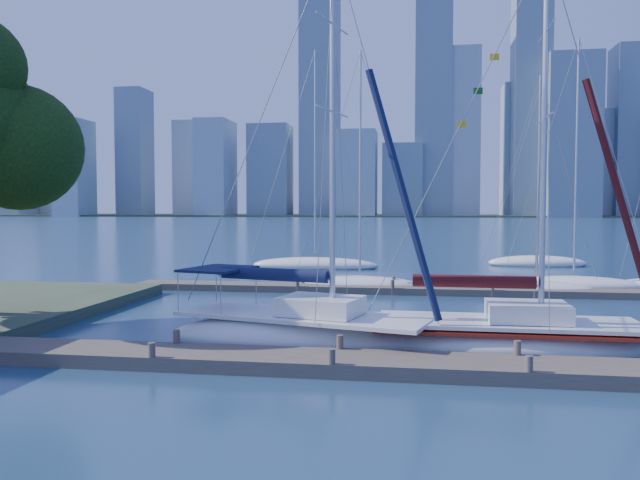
# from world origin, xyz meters

# --- Properties ---
(ground) EXTENTS (700.00, 700.00, 0.00)m
(ground) POSITION_xyz_m (0.00, 0.00, 0.00)
(ground) COLOR #17344B
(ground) RESTS_ON ground
(near_dock) EXTENTS (26.00, 2.00, 0.40)m
(near_dock) POSITION_xyz_m (0.00, 0.00, 0.20)
(near_dock) COLOR #463C33
(near_dock) RESTS_ON ground
(far_dock) EXTENTS (30.00, 1.80, 0.36)m
(far_dock) POSITION_xyz_m (2.00, 16.00, 0.18)
(far_dock) COLOR #463C33
(far_dock) RESTS_ON ground
(far_shore) EXTENTS (800.00, 100.00, 1.50)m
(far_shore) POSITION_xyz_m (0.00, 320.00, 0.00)
(far_shore) COLOR #38472D
(far_shore) RESTS_ON ground
(sailboat_navy) EXTENTS (9.37, 5.05, 13.47)m
(sailboat_navy) POSITION_xyz_m (-1.46, 2.88, 1.00)
(sailboat_navy) COLOR silver
(sailboat_navy) RESTS_ON ground
(sailboat_maroon) EXTENTS (8.64, 2.93, 12.88)m
(sailboat_maroon) POSITION_xyz_m (5.01, 2.86, 0.98)
(sailboat_maroon) COLOR silver
(sailboat_maroon) RESTS_ON ground
(bg_boat_1) EXTENTS (7.17, 2.82, 13.35)m
(bg_boat_1) POSITION_xyz_m (-0.86, 17.14, 0.27)
(bg_boat_1) COLOR silver
(bg_boat_1) RESTS_ON ground
(bg_boat_3) EXTENTS (5.99, 2.22, 11.62)m
(bg_boat_3) POSITION_xyz_m (8.45, 16.82, 0.24)
(bg_boat_3) COLOR silver
(bg_boat_3) RESTS_ON ground
(bg_boat_4) EXTENTS (7.77, 4.98, 13.95)m
(bg_boat_4) POSITION_xyz_m (10.74, 18.65, 0.28)
(bg_boat_4) COLOR silver
(bg_boat_4) RESTS_ON ground
(bg_boat_6) EXTENTS (9.68, 5.74, 16.40)m
(bg_boat_6) POSITION_xyz_m (-5.21, 28.60, 0.30)
(bg_boat_6) COLOR silver
(bg_boat_6) RESTS_ON ground
(bg_boat_7) EXTENTS (7.49, 2.77, 14.13)m
(bg_boat_7) POSITION_xyz_m (11.50, 33.04, 0.29)
(bg_boat_7) COLOR silver
(bg_boat_7) RESTS_ON ground
(skyline) EXTENTS (503.19, 51.31, 112.54)m
(skyline) POSITION_xyz_m (27.84, 290.13, 36.31)
(skyline) COLOR #7D93A2
(skyline) RESTS_ON ground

